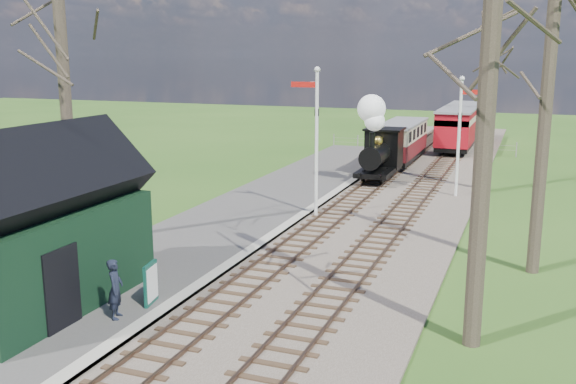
{
  "coord_description": "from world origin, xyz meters",
  "views": [
    {
      "loc": [
        7.46,
        -8.64,
        6.7
      ],
      "look_at": [
        -0.98,
        13.47,
        1.6
      ],
      "focal_mm": 40.0,
      "sensor_mm": 36.0,
      "label": 1
    }
  ],
  "objects_px": {
    "semaphore_far": "(461,128)",
    "bench": "(101,284)",
    "semaphore_near": "(315,132)",
    "red_carriage_b": "(464,121)",
    "station_shed": "(38,229)",
    "person": "(115,289)",
    "red_carriage_a": "(456,129)",
    "coach": "(401,140)",
    "sign_board": "(151,283)",
    "locomotive": "(379,144)"
  },
  "relations": [
    {
      "from": "red_carriage_b",
      "to": "bench",
      "type": "bearing_deg",
      "value": -99.04
    },
    {
      "from": "semaphore_near",
      "to": "locomotive",
      "type": "bearing_deg",
      "value": 84.79
    },
    {
      "from": "red_carriage_b",
      "to": "person",
      "type": "relative_size",
      "value": 3.76
    },
    {
      "from": "sign_board",
      "to": "semaphore_far",
      "type": "bearing_deg",
      "value": 70.35
    },
    {
      "from": "semaphore_far",
      "to": "bench",
      "type": "relative_size",
      "value": 4.17
    },
    {
      "from": "red_carriage_a",
      "to": "sign_board",
      "type": "bearing_deg",
      "value": -97.77
    },
    {
      "from": "station_shed",
      "to": "red_carriage_b",
      "type": "distance_m",
      "value": 38.47
    },
    {
      "from": "station_shed",
      "to": "red_carriage_b",
      "type": "bearing_deg",
      "value": 79.67
    },
    {
      "from": "station_shed",
      "to": "semaphore_near",
      "type": "relative_size",
      "value": 1.01
    },
    {
      "from": "red_carriage_a",
      "to": "sign_board",
      "type": "relative_size",
      "value": 5.15
    },
    {
      "from": "red_carriage_a",
      "to": "red_carriage_b",
      "type": "distance_m",
      "value": 5.5
    },
    {
      "from": "station_shed",
      "to": "semaphore_near",
      "type": "height_order",
      "value": "semaphore_near"
    },
    {
      "from": "coach",
      "to": "person",
      "type": "height_order",
      "value": "coach"
    },
    {
      "from": "red_carriage_b",
      "to": "bench",
      "type": "height_order",
      "value": "red_carriage_b"
    },
    {
      "from": "station_shed",
      "to": "bench",
      "type": "xyz_separation_m",
      "value": [
        1.04,
        1.04,
        -1.71
      ]
    },
    {
      "from": "semaphore_near",
      "to": "red_carriage_b",
      "type": "distance_m",
      "value": 26.13
    },
    {
      "from": "station_shed",
      "to": "red_carriage_a",
      "type": "bearing_deg",
      "value": 77.96
    },
    {
      "from": "station_shed",
      "to": "coach",
      "type": "height_order",
      "value": "station_shed"
    },
    {
      "from": "sign_board",
      "to": "locomotive",
      "type": "bearing_deg",
      "value": 85.08
    },
    {
      "from": "red_carriage_a",
      "to": "person",
      "type": "distance_m",
      "value": 32.72
    },
    {
      "from": "station_shed",
      "to": "locomotive",
      "type": "height_order",
      "value": "station_shed"
    },
    {
      "from": "semaphore_near",
      "to": "semaphore_far",
      "type": "height_order",
      "value": "semaphore_near"
    },
    {
      "from": "semaphore_far",
      "to": "red_carriage_b",
      "type": "xyz_separation_m",
      "value": [
        -1.77,
        19.84,
        -1.68
      ]
    },
    {
      "from": "locomotive",
      "to": "red_carriage_b",
      "type": "bearing_deg",
      "value": 81.53
    },
    {
      "from": "semaphore_near",
      "to": "coach",
      "type": "distance_m",
      "value": 14.54
    },
    {
      "from": "locomotive",
      "to": "bench",
      "type": "height_order",
      "value": "locomotive"
    },
    {
      "from": "semaphore_far",
      "to": "bench",
      "type": "bearing_deg",
      "value": -114.21
    },
    {
      "from": "station_shed",
      "to": "person",
      "type": "xyz_separation_m",
      "value": [
        2.34,
        -0.05,
        -1.3
      ]
    },
    {
      "from": "semaphore_near",
      "to": "person",
      "type": "distance_m",
      "value": 12.4
    },
    {
      "from": "station_shed",
      "to": "semaphore_far",
      "type": "relative_size",
      "value": 1.1
    },
    {
      "from": "coach",
      "to": "station_shed",
      "type": "bearing_deg",
      "value": -99.26
    },
    {
      "from": "semaphore_near",
      "to": "red_carriage_b",
      "type": "relative_size",
      "value": 1.08
    },
    {
      "from": "semaphore_far",
      "to": "red_carriage_a",
      "type": "xyz_separation_m",
      "value": [
        -1.77,
        14.34,
        -1.68
      ]
    },
    {
      "from": "semaphore_far",
      "to": "red_carriage_b",
      "type": "height_order",
      "value": "semaphore_far"
    },
    {
      "from": "coach",
      "to": "bench",
      "type": "distance_m",
      "value": 25.56
    },
    {
      "from": "semaphore_near",
      "to": "person",
      "type": "height_order",
      "value": "semaphore_near"
    },
    {
      "from": "semaphore_far",
      "to": "coach",
      "type": "height_order",
      "value": "semaphore_far"
    },
    {
      "from": "semaphore_near",
      "to": "locomotive",
      "type": "height_order",
      "value": "semaphore_near"
    },
    {
      "from": "red_carriage_a",
      "to": "bench",
      "type": "bearing_deg",
      "value": -100.59
    },
    {
      "from": "station_shed",
      "to": "red_carriage_b",
      "type": "xyz_separation_m",
      "value": [
        6.9,
        37.84,
        -0.6
      ]
    },
    {
      "from": "coach",
      "to": "sign_board",
      "type": "height_order",
      "value": "coach"
    },
    {
      "from": "semaphore_near",
      "to": "station_shed",
      "type": "bearing_deg",
      "value": -106.38
    },
    {
      "from": "locomotive",
      "to": "person",
      "type": "height_order",
      "value": "locomotive"
    },
    {
      "from": "station_shed",
      "to": "red_carriage_a",
      "type": "distance_m",
      "value": 33.08
    },
    {
      "from": "semaphore_far",
      "to": "red_carriage_a",
      "type": "bearing_deg",
      "value": 97.05
    },
    {
      "from": "sign_board",
      "to": "bench",
      "type": "relative_size",
      "value": 0.82
    },
    {
      "from": "station_shed",
      "to": "sign_board",
      "type": "relative_size",
      "value": 5.62
    },
    {
      "from": "red_carriage_a",
      "to": "bench",
      "type": "xyz_separation_m",
      "value": [
        -5.85,
        -31.3,
        -1.11
      ]
    },
    {
      "from": "station_shed",
      "to": "bench",
      "type": "bearing_deg",
      "value": 44.88
    },
    {
      "from": "station_shed",
      "to": "person",
      "type": "height_order",
      "value": "station_shed"
    }
  ]
}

